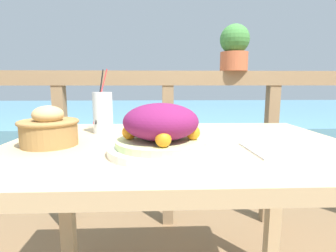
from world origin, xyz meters
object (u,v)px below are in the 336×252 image
Objects in this scene: drink_glass at (103,112)px; bread_basket at (49,129)px; salad_plate at (161,132)px; potted_plant at (234,47)px.

drink_glass reaches higher than bread_basket.
salad_plate is 1.62× the size of bread_basket.
drink_glass is 0.87× the size of potted_plant.
salad_plate is 1.13m from potted_plant.
drink_glass reaches higher than salad_plate.
salad_plate reaches higher than bread_basket.
salad_plate is 1.03× the size of potted_plant.
bread_basket is (-0.12, -0.21, -0.03)m from drink_glass.
drink_glass is 1.01m from potted_plant.
salad_plate is at bearing -17.53° from bread_basket.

